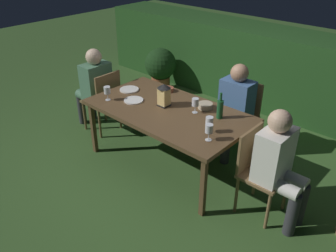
# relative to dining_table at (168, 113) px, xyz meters

# --- Properties ---
(ground_plane) EXTENTS (16.00, 16.00, 0.00)m
(ground_plane) POSITION_rel_dining_table_xyz_m (0.00, 0.00, -0.67)
(ground_plane) COLOR #385B28
(dining_table) EXTENTS (1.84, 1.02, 0.72)m
(dining_table) POSITION_rel_dining_table_xyz_m (0.00, 0.00, 0.00)
(dining_table) COLOR brown
(dining_table) RESTS_ON ground
(chair_head_far) EXTENTS (0.40, 0.42, 0.87)m
(chair_head_far) POSITION_rel_dining_table_xyz_m (1.17, 0.00, -0.19)
(chair_head_far) COLOR brown
(chair_head_far) RESTS_ON ground
(person_in_cream) EXTENTS (0.48, 0.38, 1.15)m
(person_in_cream) POSITION_rel_dining_table_xyz_m (1.37, 0.00, -0.04)
(person_in_cream) COLOR white
(person_in_cream) RESTS_ON ground
(chair_head_near) EXTENTS (0.40, 0.42, 0.87)m
(chair_head_near) POSITION_rel_dining_table_xyz_m (-1.17, 0.00, -0.19)
(chair_head_near) COLOR brown
(chair_head_near) RESTS_ON ground
(person_in_green) EXTENTS (0.48, 0.38, 1.15)m
(person_in_green) POSITION_rel_dining_table_xyz_m (-1.37, 0.00, -0.04)
(person_in_green) COLOR #4C7A5B
(person_in_green) RESTS_ON ground
(chair_side_right_b) EXTENTS (0.42, 0.40, 0.87)m
(chair_side_right_b) POSITION_rel_dining_table_xyz_m (0.41, 0.90, -0.19)
(chair_side_right_b) COLOR brown
(chair_side_right_b) RESTS_ON ground
(person_in_blue) EXTENTS (0.38, 0.47, 1.15)m
(person_in_blue) POSITION_rel_dining_table_xyz_m (0.41, 0.70, -0.04)
(person_in_blue) COLOR #426699
(person_in_blue) RESTS_ON ground
(lantern_centerpiece) EXTENTS (0.15, 0.15, 0.27)m
(lantern_centerpiece) POSITION_rel_dining_table_xyz_m (-0.10, 0.04, 0.20)
(lantern_centerpiece) COLOR black
(lantern_centerpiece) RESTS_ON dining_table
(green_bottle_on_table) EXTENTS (0.07, 0.07, 0.29)m
(green_bottle_on_table) POSITION_rel_dining_table_xyz_m (0.55, 0.21, 0.16)
(green_bottle_on_table) COLOR #195128
(green_bottle_on_table) RESTS_ON dining_table
(wine_glass_a) EXTENTS (0.08, 0.08, 0.17)m
(wine_glass_a) POSITION_rel_dining_table_xyz_m (-0.69, -0.30, 0.17)
(wine_glass_a) COLOR silver
(wine_glass_a) RESTS_ON dining_table
(wine_glass_b) EXTENTS (0.08, 0.08, 0.17)m
(wine_glass_b) POSITION_rel_dining_table_xyz_m (0.73, -0.23, 0.17)
(wine_glass_b) COLOR silver
(wine_glass_b) RESTS_ON dining_table
(wine_glass_c) EXTENTS (0.08, 0.08, 0.17)m
(wine_glass_c) POSITION_rel_dining_table_xyz_m (0.27, 0.14, 0.17)
(wine_glass_c) COLOR silver
(wine_glass_c) RESTS_ON dining_table
(wine_glass_d) EXTENTS (0.08, 0.08, 0.17)m
(wine_glass_d) POSITION_rel_dining_table_xyz_m (0.64, -0.11, 0.17)
(wine_glass_d) COLOR silver
(wine_glass_d) RESTS_ON dining_table
(plate_a) EXTENTS (0.23, 0.23, 0.01)m
(plate_a) POSITION_rel_dining_table_xyz_m (-0.45, -0.11, 0.06)
(plate_a) COLOR white
(plate_a) RESTS_ON dining_table
(plate_b) EXTENTS (0.24, 0.24, 0.01)m
(plate_b) POSITION_rel_dining_table_xyz_m (-0.72, 0.07, 0.06)
(plate_b) COLOR white
(plate_b) RESTS_ON dining_table
(bowl_olives) EXTENTS (0.13, 0.13, 0.05)m
(bowl_olives) POSITION_rel_dining_table_xyz_m (-0.33, 0.37, 0.08)
(bowl_olives) COLOR #9E5138
(bowl_olives) RESTS_ON dining_table
(bowl_bread) EXTENTS (0.17, 0.17, 0.06)m
(bowl_bread) POSITION_rel_dining_table_xyz_m (0.29, 0.30, 0.08)
(bowl_bread) COLOR #BCAD8E
(bowl_bread) RESTS_ON dining_table
(hedge_backdrop) EXTENTS (6.27, 0.82, 1.18)m
(hedge_backdrop) POSITION_rel_dining_table_xyz_m (0.00, 2.33, -0.08)
(hedge_backdrop) COLOR #234C1E
(hedge_backdrop) RESTS_ON ground
(potted_plant_by_hedge) EXTENTS (0.54, 0.54, 0.74)m
(potted_plant_by_hedge) POSITION_rel_dining_table_xyz_m (-1.60, 1.57, -0.25)
(potted_plant_by_hedge) COLOR #9E5133
(potted_plant_by_hedge) RESTS_ON ground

